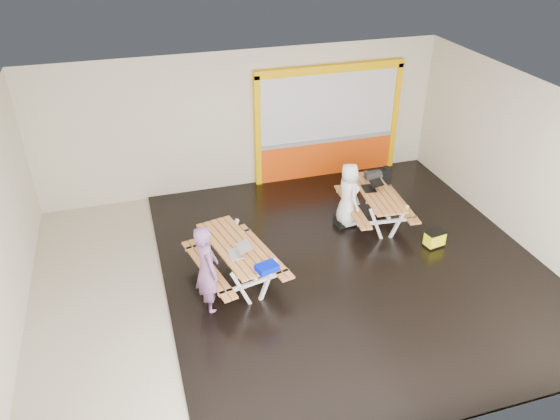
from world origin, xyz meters
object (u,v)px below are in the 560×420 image
object	(u,v)px
picnic_table_left	(235,254)
picnic_table_right	(376,199)
person_left	(207,269)
laptop_right	(372,186)
toolbox	(373,174)
laptop_left	(239,251)
fluke_bag	(435,239)
person_right	(348,194)
blue_pouch	(267,268)
dark_case	(345,221)
backpack	(385,175)

from	to	relation	value
picnic_table_left	picnic_table_right	xyz separation A→B (m)	(3.53, 1.22, -0.03)
person_left	laptop_right	size ratio (longest dim) A/B	3.65
toolbox	laptop_left	bearing A→B (deg)	-150.00
toolbox	fluke_bag	xyz separation A→B (m)	(0.57, -1.98, -0.66)
picnic_table_right	person_right	size ratio (longest dim) A/B	1.44
toolbox	picnic_table_left	bearing A→B (deg)	-153.56
laptop_right	picnic_table_right	bearing A→B (deg)	-69.40
blue_pouch	fluke_bag	size ratio (longest dim) A/B	0.81
person_left	person_right	bearing A→B (deg)	-74.73
dark_case	fluke_bag	size ratio (longest dim) A/B	0.92
person_right	picnic_table_left	bearing A→B (deg)	110.18
blue_pouch	dark_case	bearing A→B (deg)	41.73
person_left	dark_case	bearing A→B (deg)	-74.21
picnic_table_right	picnic_table_left	bearing A→B (deg)	-160.95
picnic_table_right	fluke_bag	xyz separation A→B (m)	(0.77, -1.34, -0.39)
person_left	picnic_table_right	bearing A→B (deg)	-78.83
fluke_bag	laptop_left	bearing A→B (deg)	-177.76
picnic_table_left	dark_case	bearing A→B (deg)	23.88
picnic_table_right	dark_case	bearing A→B (deg)	178.05
picnic_table_left	person_left	distance (m)	0.95
picnic_table_left	blue_pouch	size ratio (longest dim) A/B	6.25
picnic_table_left	person_left	world-z (taller)	person_left
person_left	fluke_bag	xyz separation A→B (m)	(4.95, 0.53, -0.65)
laptop_left	backpack	bearing A→B (deg)	28.95
person_right	fluke_bag	world-z (taller)	person_right
laptop_left	laptop_right	distance (m)	3.84
picnic_table_left	dark_case	size ratio (longest dim) A/B	5.51
picnic_table_left	laptop_right	distance (m)	3.74
backpack	laptop_right	bearing A→B (deg)	-136.88
dark_case	person_left	bearing A→B (deg)	-151.28
picnic_table_right	laptop_right	world-z (taller)	laptop_right
person_right	backpack	distance (m)	1.52
picnic_table_right	backpack	xyz separation A→B (m)	(0.61, 0.77, 0.12)
dark_case	laptop_left	bearing A→B (deg)	-151.24
blue_pouch	laptop_right	bearing A→B (deg)	36.53
fluke_bag	picnic_table_left	bearing A→B (deg)	178.34
picnic_table_right	backpack	bearing A→B (deg)	51.77
picnic_table_left	fluke_bag	xyz separation A→B (m)	(4.30, -0.12, -0.41)
backpack	fluke_bag	distance (m)	2.18
person_right	dark_case	xyz separation A→B (m)	(-0.03, 0.02, -0.70)
laptop_right	dark_case	xyz separation A→B (m)	(-0.67, -0.13, -0.73)
person_right	toolbox	distance (m)	1.10
picnic_table_left	fluke_bag	bearing A→B (deg)	-1.66
backpack	fluke_bag	size ratio (longest dim) A/B	0.95
picnic_table_left	picnic_table_right	bearing A→B (deg)	19.05
picnic_table_right	laptop_right	size ratio (longest dim) A/B	4.37
dark_case	fluke_bag	distance (m)	2.03
picnic_table_right	person_left	xyz separation A→B (m)	(-4.18, -1.87, 0.26)
picnic_table_left	person_right	world-z (taller)	person_right
picnic_table_left	laptop_left	xyz separation A→B (m)	(0.01, -0.29, 0.25)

